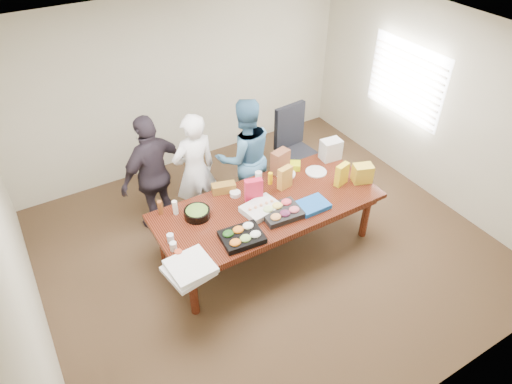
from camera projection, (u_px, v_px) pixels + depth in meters
floor at (267, 248)px, 6.09m from camera, size 5.50×5.00×0.02m
ceiling at (271, 47)px, 4.41m from camera, size 5.50×5.00×0.02m
wall_back at (181, 83)px, 6.94m from camera, size 5.50×0.04×2.70m
wall_front at (440, 321)px, 3.56m from camera, size 5.50×0.04×2.70m
wall_left at (11, 253)px, 4.14m from camera, size 0.04×5.00×2.70m
wall_right at (437, 106)px, 6.36m from camera, size 0.04×5.00×2.70m
window_panel at (406, 81)px, 6.66m from camera, size 0.03×1.40×1.10m
window_blinds at (404, 81)px, 6.64m from camera, size 0.04×1.36×1.00m
conference_table at (268, 227)px, 5.85m from camera, size 2.80×1.20×0.75m
office_chair at (298, 153)px, 6.77m from camera, size 0.68×0.68×1.23m
person_center at (195, 171)px, 6.02m from camera, size 0.64×0.45×1.67m
person_right at (245, 157)px, 6.26m from camera, size 0.92×0.77×1.70m
person_left at (154, 174)px, 5.94m from camera, size 1.08×0.71×1.70m
veggie_tray at (242, 237)px, 5.11m from camera, size 0.49×0.40×0.07m
fruit_tray at (281, 212)px, 5.44m from camera, size 0.49×0.40×0.07m
sheet_cake at (261, 208)px, 5.50m from camera, size 0.49×0.40×0.08m
salad_bowl at (197, 213)px, 5.41m from camera, size 0.39×0.39×0.10m
chip_bag_blue at (312, 205)px, 5.56m from camera, size 0.39×0.29×0.06m
chip_bag_red at (254, 191)px, 5.58m from camera, size 0.23×0.15×0.32m
chip_bag_yellow at (342, 174)px, 5.85m from camera, size 0.21×0.13×0.30m
chip_bag_orange at (285, 178)px, 5.79m from camera, size 0.21×0.12×0.30m
mayo_jar at (259, 177)px, 5.95m from camera, size 0.11×0.11×0.14m
mustard_bottle at (270, 178)px, 5.90m from camera, size 0.07×0.07×0.17m
dressing_bottle at (160, 207)px, 5.43m from camera, size 0.07×0.07×0.18m
ranch_bottle at (175, 208)px, 5.42m from camera, size 0.08×0.08×0.18m
banana_bunch at (291, 165)px, 6.20m from camera, size 0.30×0.28×0.09m
bread_loaf at (224, 188)px, 5.78m from camera, size 0.32×0.21×0.12m
kraft_bag at (280, 161)px, 6.07m from camera, size 0.27×0.20×0.32m
red_cup at (179, 255)px, 4.87m from camera, size 0.10×0.10×0.11m
clear_cup_a at (173, 246)px, 4.97m from camera, size 0.09×0.09×0.11m
clear_cup_b at (170, 238)px, 5.07m from camera, size 0.09×0.09×0.11m
pizza_box_lower at (188, 271)px, 4.73m from camera, size 0.50×0.50×0.05m
pizza_box_upper at (190, 266)px, 4.71m from camera, size 0.46×0.46×0.05m
plate_a at (316, 172)px, 6.14m from camera, size 0.29×0.29×0.02m
plate_b at (285, 174)px, 6.10m from camera, size 0.29×0.29×0.02m
dip_bowl_a at (256, 187)px, 5.83m from camera, size 0.18×0.18×0.07m
dip_bowl_b at (235, 194)px, 5.74m from camera, size 0.14×0.14×0.05m
grocery_bag_white at (331, 149)px, 6.32m from camera, size 0.29×0.22×0.29m
grocery_bag_yellow at (362, 173)px, 5.92m from camera, size 0.29×0.24×0.24m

